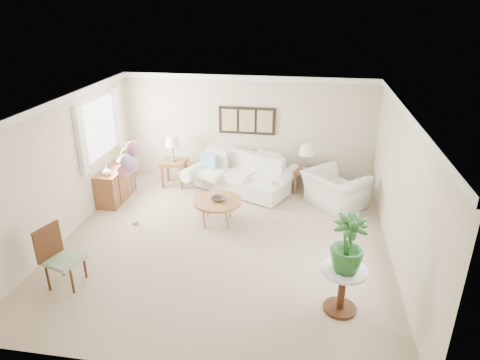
{
  "coord_description": "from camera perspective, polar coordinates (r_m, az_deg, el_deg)",
  "views": [
    {
      "loc": [
        1.39,
        -6.71,
        4.24
      ],
      "look_at": [
        0.21,
        0.6,
        1.05
      ],
      "focal_mm": 32.0,
      "sensor_mm": 36.0,
      "label": 1
    }
  ],
  "objects": [
    {
      "name": "side_table",
      "position": [
        6.41,
        13.57,
        -12.72
      ],
      "size": [
        0.66,
        0.66,
        0.72
      ],
      "color": "silver",
      "rests_on": "ground"
    },
    {
      "name": "lamp_left",
      "position": [
        10.16,
        -9.0,
        5.04
      ],
      "size": [
        0.35,
        0.35,
        0.61
      ],
      "color": "gray",
      "rests_on": "end_table_left"
    },
    {
      "name": "wall_art_triptych",
      "position": [
        10.14,
        0.95,
        7.92
      ],
      "size": [
        1.35,
        0.06,
        0.65
      ],
      "color": "black",
      "rests_on": "ground"
    },
    {
      "name": "decor_bowl",
      "position": [
        8.52,
        -2.9,
        -2.52
      ],
      "size": [
        0.35,
        0.35,
        0.07
      ],
      "primitive_type": "imported",
      "rotation": [
        0.0,
        0.0,
        -0.35
      ],
      "color": "#302A23",
      "rests_on": "coffee_table"
    },
    {
      "name": "room_shell",
      "position": [
        7.44,
        -3.07,
        2.71
      ],
      "size": [
        6.04,
        6.04,
        2.6
      ],
      "color": "beige",
      "rests_on": "ground"
    },
    {
      "name": "vase_white",
      "position": [
        9.49,
        -17.37,
        1.18
      ],
      "size": [
        0.23,
        0.23,
        0.2
      ],
      "primitive_type": "imported",
      "rotation": [
        0.0,
        0.0,
        0.26
      ],
      "color": "white",
      "rests_on": "credenza"
    },
    {
      "name": "potted_plant",
      "position": [
        6.06,
        14.23,
        -8.24
      ],
      "size": [
        0.49,
        0.49,
        0.86
      ],
      "primitive_type": "imported",
      "rotation": [
        0.0,
        0.0,
        0.02
      ],
      "color": "#184919",
      "rests_on": "side_table"
    },
    {
      "name": "accent_chair",
      "position": [
        7.32,
        -22.98,
        -9.18
      ],
      "size": [
        0.63,
        0.63,
        1.03
      ],
      "color": "gray",
      "rests_on": "ground"
    },
    {
      "name": "ground_plane",
      "position": [
        8.06,
        -2.19,
        -8.46
      ],
      "size": [
        6.0,
        6.0,
        0.0
      ],
      "primitive_type": "plane",
      "color": "tan"
    },
    {
      "name": "end_table_left",
      "position": [
        10.35,
        -8.81,
        2.05
      ],
      "size": [
        0.58,
        0.53,
        0.64
      ],
      "color": "brown",
      "rests_on": "ground"
    },
    {
      "name": "end_table_right",
      "position": [
        10.03,
        8.65,
        0.96
      ],
      "size": [
        0.51,
        0.47,
        0.56
      ],
      "color": "brown",
      "rests_on": "ground"
    },
    {
      "name": "credenza",
      "position": [
        9.98,
        -16.24,
        -0.49
      ],
      "size": [
        0.46,
        1.2,
        0.74
      ],
      "color": "brown",
      "rests_on": "ground"
    },
    {
      "name": "coffee_table",
      "position": [
        8.57,
        -3.04,
        -2.94
      ],
      "size": [
        0.98,
        0.98,
        0.5
      ],
      "color": "brown",
      "rests_on": "ground"
    },
    {
      "name": "lamp_right",
      "position": [
        9.84,
        8.84,
        3.92
      ],
      "size": [
        0.34,
        0.34,
        0.6
      ],
      "color": "gray",
      "rests_on": "end_table_right"
    },
    {
      "name": "armchair",
      "position": [
        9.5,
        12.5,
        -1.25
      ],
      "size": [
        1.56,
        1.56,
        0.76
      ],
      "primitive_type": "imported",
      "rotation": [
        0.0,
        0.0,
        2.33
      ],
      "color": "white",
      "rests_on": "ground"
    },
    {
      "name": "sofa",
      "position": [
        10.03,
        0.2,
        0.51
      ],
      "size": [
        2.77,
        1.76,
        0.89
      ],
      "color": "white",
      "rests_on": "ground"
    },
    {
      "name": "balloon_cluster",
      "position": [
        8.38,
        -14.64,
        2.37
      ],
      "size": [
        0.44,
        0.5,
        1.76
      ],
      "color": "gray",
      "rests_on": "ground"
    },
    {
      "name": "vase_sage",
      "position": [
        10.05,
        -15.75,
        2.57
      ],
      "size": [
        0.22,
        0.22,
        0.18
      ],
      "primitive_type": "imported",
      "rotation": [
        0.0,
        0.0,
        -0.31
      ],
      "color": "#B1B6A9",
      "rests_on": "credenza"
    }
  ]
}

